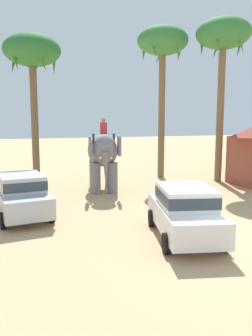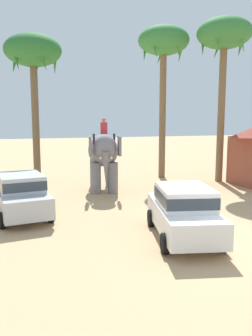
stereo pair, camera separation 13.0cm
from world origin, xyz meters
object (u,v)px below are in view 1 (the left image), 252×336
Objects in this scene: elephant_with_mahout at (103,154)px; palm_tree_behind_elephant at (163,46)px; car_sedan_foreground at (185,210)px; palm_tree_near_hut at (32,55)px; car_parked_far_side at (21,194)px; palm_tree_left_of_road at (223,40)px.

elephant_with_mahout is 0.42× the size of palm_tree_behind_elephant.
elephant_with_mahout reaches higher than car_sedan_foreground.
palm_tree_near_hut is (-3.86, 10.99, 6.44)m from car_sedan_foreground.
palm_tree_left_of_road is (11.76, 4.35, 7.49)m from car_parked_far_side.
palm_tree_near_hut reaches higher than elephant_with_mahout.
car_parked_far_side is at bearing -143.06° from palm_tree_behind_elephant.
palm_tree_near_hut is at bearing 81.30° from car_parked_far_side.
car_sedan_foreground is 0.51× the size of palm_tree_near_hut.
elephant_with_mahout is at bearing -43.06° from palm_tree_near_hut.
car_sedan_foreground is 6.42m from car_parked_far_side.
car_parked_far_side is 0.45× the size of palm_tree_behind_elephant.
palm_tree_behind_elephant is at bearing 32.20° from elephant_with_mahout.
car_parked_far_side is 13.46m from palm_tree_behind_elephant.
elephant_with_mahout is 8.42m from palm_tree_behind_elephant.
palm_tree_near_hut is (-7.94, 0.08, -0.96)m from palm_tree_behind_elephant.
palm_tree_near_hut is 0.88× the size of palm_tree_left_of_road.
elephant_with_mahout is 9.87m from palm_tree_left_of_road.
palm_tree_behind_elephant reaches higher than car_parked_far_side.
car_parked_far_side is 0.50× the size of palm_tree_near_hut.
palm_tree_behind_elephant is (4.08, 10.91, 7.40)m from car_sedan_foreground.
elephant_with_mahout is at bearing -147.80° from palm_tree_behind_elephant.
car_sedan_foreground is at bearing -40.28° from car_parked_far_side.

